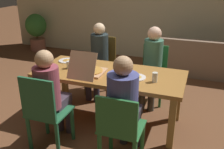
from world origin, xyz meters
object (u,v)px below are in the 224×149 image
(dining_table, at_px, (109,78))
(pizza_box_0, at_px, (89,70))
(person_1, at_px, (98,55))
(drinking_glass_1, at_px, (155,77))
(drinking_glass_0, at_px, (69,65))
(couch, at_px, (210,62))
(chair_0, at_px, (120,130))
(plate_1, at_px, (67,60))
(potted_plant, at_px, (36,29))
(plate_0, at_px, (136,77))
(person_2, at_px, (51,91))
(chair_2, at_px, (45,112))
(person_0, at_px, (124,102))
(person_3, at_px, (152,61))
(chair_3, at_px, (153,70))
(chair_1, at_px, (102,61))

(dining_table, distance_m, pizza_box_0, 0.30)
(person_1, bearing_deg, drinking_glass_1, -36.94)
(drinking_glass_0, xyz_separation_m, couch, (1.90, 2.38, -0.52))
(chair_0, xyz_separation_m, drinking_glass_0, (-1.01, 0.80, 0.31))
(dining_table, relative_size, drinking_glass_0, 19.23)
(plate_1, height_order, drinking_glass_1, drinking_glass_1)
(drinking_glass_1, relative_size, potted_plant, 0.13)
(chair_0, bearing_deg, plate_0, 93.59)
(person_1, distance_m, couch, 2.45)
(drinking_glass_1, bearing_deg, chair_0, -105.07)
(person_1, height_order, drinking_glass_1, person_1)
(dining_table, distance_m, person_2, 0.84)
(plate_0, xyz_separation_m, drinking_glass_0, (-0.96, 0.01, 0.04))
(chair_2, distance_m, plate_0, 1.18)
(person_1, bearing_deg, potted_plant, 143.39)
(person_0, xyz_separation_m, chair_2, (-0.89, -0.14, -0.22))
(person_0, distance_m, person_1, 1.68)
(plate_1, bearing_deg, drinking_glass_0, -55.20)
(person_1, relative_size, person_2, 1.01)
(person_0, bearing_deg, person_3, 90.00)
(person_1, height_order, person_2, person_1)
(chair_3, bearing_deg, drinking_glass_0, -137.15)
(person_0, relative_size, chair_3, 1.41)
(couch, bearing_deg, dining_table, -119.54)
(person_1, bearing_deg, person_2, -90.00)
(chair_0, relative_size, couch, 0.44)
(person_0, bearing_deg, plate_0, 94.35)
(chair_0, bearing_deg, drinking_glass_0, 141.49)
(person_2, relative_size, plate_0, 4.73)
(pizza_box_0, relative_size, couch, 0.26)
(dining_table, bearing_deg, person_1, 123.09)
(dining_table, bearing_deg, drinking_glass_0, -175.40)
(chair_1, bearing_deg, plate_0, -48.10)
(person_3, xyz_separation_m, drinking_glass_0, (-1.01, -0.77, 0.07))
(drinking_glass_0, bearing_deg, drinking_glass_1, -2.86)
(chair_0, bearing_deg, potted_plant, 134.93)
(person_2, height_order, drinking_glass_0, person_2)
(couch, bearing_deg, person_0, -106.38)
(chair_3, xyz_separation_m, plate_1, (-1.19, -0.67, 0.25))
(pizza_box_0, bearing_deg, person_0, -40.95)
(chair_0, distance_m, person_3, 1.59)
(chair_1, height_order, drinking_glass_1, chair_1)
(chair_1, distance_m, chair_3, 0.89)
(plate_1, relative_size, couch, 0.12)
(person_1, relative_size, couch, 0.61)
(person_0, height_order, couch, person_0)
(chair_3, bearing_deg, plate_0, -93.01)
(plate_1, bearing_deg, chair_1, 66.16)
(chair_0, height_order, couch, chair_0)
(person_1, relative_size, plate_0, 4.77)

